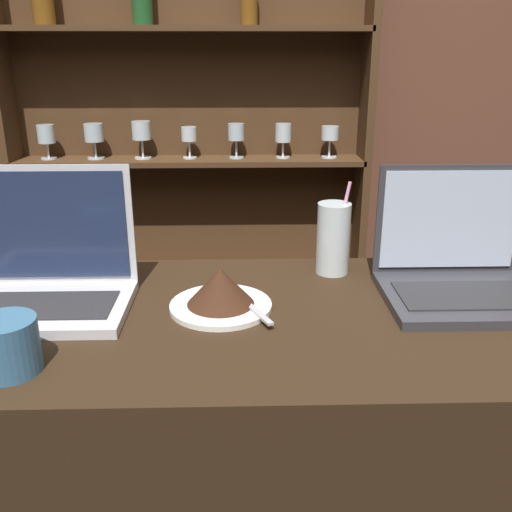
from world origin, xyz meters
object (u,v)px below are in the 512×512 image
Objects in this scene: laptop_near at (44,275)px; cake_plate at (221,291)px; coffee_cup at (7,346)px; water_glass at (333,238)px; laptop_far at (458,269)px.

cake_plate is at bearing -5.48° from laptop_near.
coffee_cup is (-0.30, -0.21, 0.01)m from cake_plate.
coffee_cup is at bearing -145.87° from cake_plate.
cake_plate is (0.32, -0.03, -0.02)m from laptop_near.
laptop_far is at bearing -28.20° from water_glass.
laptop_near reaches higher than water_glass.
cake_plate is 0.37m from coffee_cup.
cake_plate is at bearing -172.96° from laptop_far.
water_glass reaches higher than coffee_cup.
laptop_near is 0.78m from laptop_far.
laptop_far is (0.78, 0.02, -0.01)m from laptop_near.
water_glass is at bearing 35.54° from coffee_cup.
coffee_cup is (-0.53, -0.38, -0.03)m from water_glass.
laptop_far is 1.50× the size of water_glass.
laptop_near is at bearing -178.18° from laptop_far.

